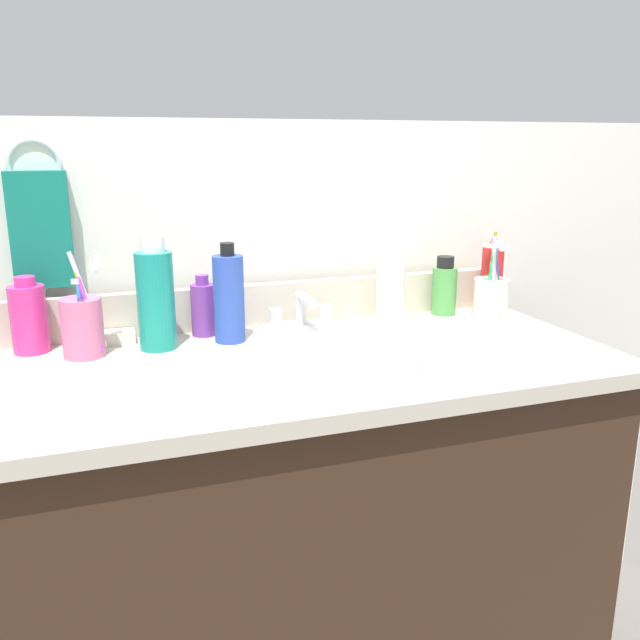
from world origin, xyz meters
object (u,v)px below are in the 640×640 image
(bottle_spray_red, at_px, (492,276))
(soap_bar, at_px, (118,337))
(hand_towel, at_px, (41,230))
(bottle_shampoo_blue, at_px, (229,298))
(bottle_toner_green, at_px, (444,288))
(bottle_mouthwash_teal, at_px, (156,297))
(faucet, at_px, (302,317))
(bottle_cream_purple, at_px, (203,308))
(cup_pink, at_px, (83,325))
(cup_white_ceramic, at_px, (491,295))
(bottle_soap_pink, at_px, (29,318))
(bottle_lotion_white, at_px, (391,291))

(bottle_spray_red, xyz_separation_m, soap_bar, (-0.85, -0.00, -0.07))
(hand_towel, height_order, bottle_shampoo_blue, hand_towel)
(bottle_toner_green, height_order, soap_bar, bottle_toner_green)
(bottle_mouthwash_teal, distance_m, bottle_toner_green, 0.65)
(faucet, distance_m, bottle_toner_green, 0.35)
(bottle_cream_purple, height_order, cup_pink, cup_pink)
(bottle_mouthwash_teal, bearing_deg, soap_bar, 139.40)
(cup_pink, bearing_deg, bottle_toner_green, 4.57)
(bottle_spray_red, height_order, cup_white_ceramic, cup_white_ceramic)
(bottle_soap_pink, distance_m, bottle_shampoo_blue, 0.37)
(faucet, height_order, bottle_lotion_white, bottle_lotion_white)
(bottle_lotion_white, height_order, cup_white_ceramic, cup_white_ceramic)
(bottle_cream_purple, distance_m, soap_bar, 0.17)
(bottle_cream_purple, bearing_deg, bottle_soap_pink, -178.71)
(bottle_mouthwash_teal, distance_m, bottle_spray_red, 0.78)
(bottle_soap_pink, distance_m, cup_white_ceramic, 0.96)
(hand_towel, bearing_deg, bottle_soap_pink, -116.04)
(hand_towel, distance_m, bottle_lotion_white, 0.71)
(hand_towel, bearing_deg, bottle_toner_green, -4.43)
(faucet, relative_size, bottle_shampoo_blue, 0.82)
(bottle_shampoo_blue, xyz_separation_m, cup_white_ceramic, (0.59, -0.01, -0.04))
(cup_pink, relative_size, cup_white_ceramic, 1.01)
(bottle_cream_purple, distance_m, cup_white_ceramic, 0.64)
(bottle_shampoo_blue, height_order, cup_white_ceramic, bottle_shampoo_blue)
(faucet, bearing_deg, bottle_spray_red, 3.13)
(bottle_mouthwash_teal, bearing_deg, bottle_spray_red, 4.52)
(faucet, bearing_deg, bottle_shampoo_blue, -167.91)
(bottle_soap_pink, bearing_deg, faucet, -2.10)
(bottle_lotion_white, relative_size, cup_pink, 0.77)
(bottle_soap_pink, relative_size, bottle_spray_red, 0.81)
(hand_towel, distance_m, soap_bar, 0.25)
(bottle_cream_purple, bearing_deg, soap_bar, -179.68)
(hand_towel, bearing_deg, soap_bar, -25.89)
(hand_towel, distance_m, bottle_mouthwash_teal, 0.26)
(bottle_toner_green, bearing_deg, faucet, -176.61)
(hand_towel, height_order, bottle_lotion_white, hand_towel)
(bottle_lotion_white, bearing_deg, cup_white_ceramic, -6.60)
(bottle_cream_purple, bearing_deg, bottle_toner_green, -0.64)
(cup_pink, distance_m, cup_white_ceramic, 0.86)
(faucet, height_order, cup_white_ceramic, cup_white_ceramic)
(hand_towel, xyz_separation_m, bottle_lotion_white, (0.69, -0.10, -0.15))
(faucet, height_order, bottle_mouthwash_teal, bottle_mouthwash_teal)
(bottle_soap_pink, height_order, bottle_shampoo_blue, bottle_shampoo_blue)
(bottle_toner_green, bearing_deg, hand_towel, 175.57)
(faucet, distance_m, bottle_soap_pink, 0.53)
(bottle_cream_purple, bearing_deg, bottle_mouthwash_teal, -147.76)
(faucet, distance_m, bottle_mouthwash_teal, 0.31)
(bottle_cream_purple, bearing_deg, bottle_shampoo_blue, -56.04)
(bottle_lotion_white, bearing_deg, cup_pink, -177.50)
(faucet, relative_size, cup_pink, 0.82)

